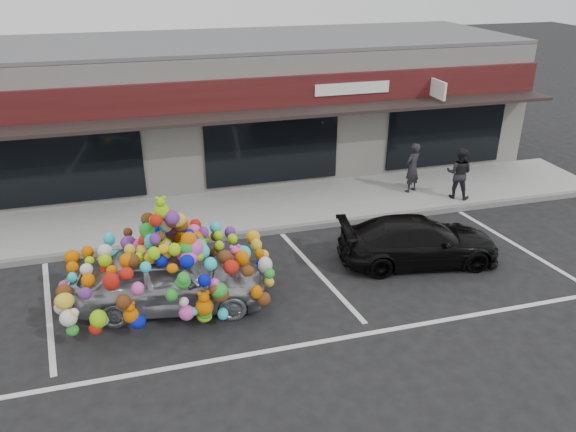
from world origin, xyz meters
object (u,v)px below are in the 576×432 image
object	(u,v)px
toy_car	(170,271)
pedestrian_a	(412,168)
black_sedan	(419,241)
pedestrian_b	(459,173)

from	to	relation	value
toy_car	pedestrian_a	size ratio (longest dim) A/B	2.89
black_sedan	pedestrian_a	xyz separation A→B (m)	(1.72, 3.82, 0.36)
black_sedan	pedestrian_a	size ratio (longest dim) A/B	2.50
pedestrian_a	pedestrian_b	world-z (taller)	same
toy_car	black_sedan	distance (m)	5.96
toy_car	pedestrian_b	size ratio (longest dim) A/B	2.89
black_sedan	pedestrian_b	xyz separation A→B (m)	(2.84, 3.01, 0.36)
pedestrian_b	pedestrian_a	bearing A→B (deg)	2.60
black_sedan	pedestrian_a	world-z (taller)	pedestrian_a
toy_car	black_sedan	bearing A→B (deg)	-77.75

